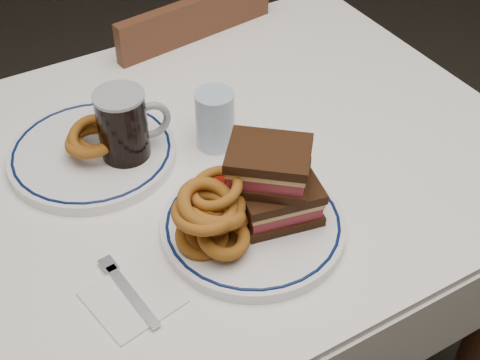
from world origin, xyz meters
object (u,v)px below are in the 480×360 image
reuben_sandwich (274,183)px  chair_far (178,119)px  main_plate (253,225)px  beer_mug (125,128)px  far_plate (92,153)px

reuben_sandwich → chair_far: bearing=77.7°
main_plate → beer_mug: beer_mug is taller
chair_far → beer_mug: size_ratio=5.86×
main_plate → reuben_sandwich: 0.08m
chair_far → beer_mug: (-0.28, -0.42, 0.37)m
reuben_sandwich → far_plate: 0.35m
beer_mug → chair_far: bearing=56.1°
reuben_sandwich → far_plate: (-0.19, 0.29, -0.07)m
beer_mug → far_plate: size_ratio=0.49×
main_plate → reuben_sandwich: reuben_sandwich is taller
chair_far → far_plate: chair_far is taller
beer_mug → far_plate: (-0.05, 0.04, -0.06)m
main_plate → far_plate: size_ratio=0.99×
chair_far → main_plate: size_ratio=2.91×
chair_far → far_plate: bearing=-131.3°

